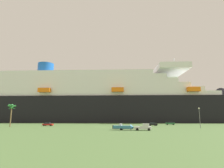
% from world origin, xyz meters
% --- Properties ---
extents(ground_plane, '(600.00, 600.00, 0.00)m').
position_xyz_m(ground_plane, '(0.00, 30.00, 0.00)').
color(ground_plane, '#4C6B38').
extents(cruise_ship, '(251.82, 46.29, 53.14)m').
position_xyz_m(cruise_ship, '(-14.22, 59.50, 15.33)').
color(cruise_ship, black).
rests_on(cruise_ship, ground_plane).
extents(pickup_truck, '(5.91, 3.29, 2.20)m').
position_xyz_m(pickup_truck, '(14.61, -18.31, 1.04)').
color(pickup_truck, silver).
rests_on(pickup_truck, ground_plane).
extents(small_boat_on_trailer, '(8.30, 3.58, 2.15)m').
position_xyz_m(small_boat_on_trailer, '(8.39, -16.81, 0.96)').
color(small_boat_on_trailer, '#595960').
rests_on(small_boat_on_trailer, ground_plane).
extents(palm_tree, '(3.68, 3.53, 9.80)m').
position_xyz_m(palm_tree, '(-39.80, 1.96, 7.89)').
color(palm_tree, brown).
rests_on(palm_tree, ground_plane).
extents(street_lamp, '(0.56, 0.56, 7.89)m').
position_xyz_m(street_lamp, '(38.35, -8.00, 5.15)').
color(street_lamp, slate).
rests_on(street_lamp, ground_plane).
extents(parked_car_black_coupe, '(4.52, 2.33, 1.58)m').
position_xyz_m(parked_car_black_coupe, '(23.69, 9.32, 0.83)').
color(parked_car_black_coupe, black).
rests_on(parked_car_black_coupe, ground_plane).
extents(parked_car_red_hatchback, '(4.95, 2.43, 1.58)m').
position_xyz_m(parked_car_red_hatchback, '(-25.87, 9.15, 0.83)').
color(parked_car_red_hatchback, red).
rests_on(parked_car_red_hatchback, ground_plane).
extents(parked_car_green_wagon, '(4.94, 2.72, 1.58)m').
position_xyz_m(parked_car_green_wagon, '(35.43, 19.35, 0.83)').
color(parked_car_green_wagon, '#2D723F').
rests_on(parked_car_green_wagon, ground_plane).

